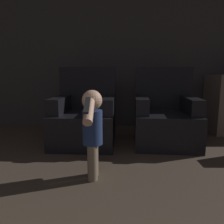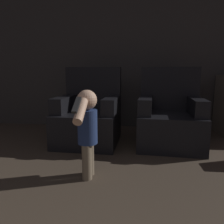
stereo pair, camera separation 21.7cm
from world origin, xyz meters
TOP-DOWN VIEW (x-y plane):
  - wall_back at (0.00, 4.50)m, footprint 8.40×0.05m
  - armchair_left at (-0.10, 3.57)m, footprint 0.83×0.90m
  - armchair_right at (0.98, 3.57)m, footprint 0.86×0.93m
  - person_toddler at (0.11, 2.50)m, footprint 0.17×0.55m

SIDE VIEW (x-z plane):
  - armchair_left at x=-0.10m, z-range -0.17..0.85m
  - armchair_right at x=0.98m, z-range -0.17..0.85m
  - person_toddler at x=0.11m, z-range 0.07..0.86m
  - wall_back at x=0.00m, z-range 0.00..2.60m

